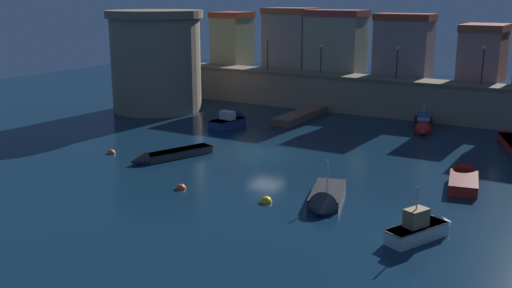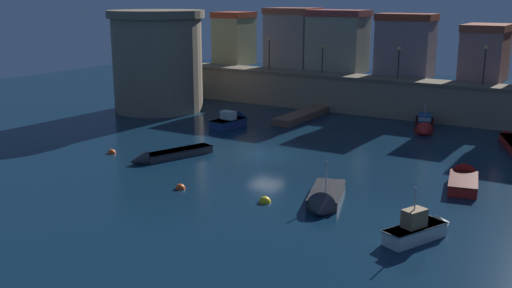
% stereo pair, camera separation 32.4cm
% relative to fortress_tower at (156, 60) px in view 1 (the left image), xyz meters
% --- Properties ---
extents(ground_plane, '(110.37, 110.37, 0.00)m').
position_rel_fortress_tower_xyz_m(ground_plane, '(19.43, -10.21, -5.35)').
color(ground_plane, '#0C2338').
extents(quay_wall, '(43.01, 3.34, 3.89)m').
position_rel_fortress_tower_xyz_m(quay_wall, '(19.43, 9.71, -3.39)').
color(quay_wall, gray).
rests_on(quay_wall, ground).
extents(old_town_backdrop, '(40.60, 5.98, 7.33)m').
position_rel_fortress_tower_xyz_m(old_town_backdrop, '(20.84, 13.61, 1.71)').
color(old_town_backdrop, '#9B9664').
rests_on(old_town_backdrop, ground).
extents(fortress_tower, '(10.20, 10.20, 10.58)m').
position_rel_fortress_tower_xyz_m(fortress_tower, '(0.00, 0.00, 0.00)').
color(fortress_tower, gray).
rests_on(fortress_tower, ground).
extents(pier_dock, '(1.94, 9.02, 0.70)m').
position_rel_fortress_tower_xyz_m(pier_dock, '(15.48, 3.67, -5.02)').
color(pier_dock, brown).
rests_on(pier_dock, ground).
extents(quay_lamp_0, '(0.32, 0.32, 3.58)m').
position_rel_fortress_tower_xyz_m(quay_lamp_0, '(8.14, 9.71, 0.91)').
color(quay_lamp_0, black).
rests_on(quay_lamp_0, quay_wall).
extents(quay_lamp_1, '(0.32, 0.32, 3.04)m').
position_rel_fortress_tower_xyz_m(quay_lamp_1, '(14.76, 9.71, 0.60)').
color(quay_lamp_1, black).
rests_on(quay_lamp_1, quay_wall).
extents(quay_lamp_2, '(0.32, 0.32, 3.19)m').
position_rel_fortress_tower_xyz_m(quay_lamp_2, '(23.16, 9.71, 0.69)').
color(quay_lamp_2, black).
rests_on(quay_lamp_2, quay_wall).
extents(quay_lamp_3, '(0.32, 0.32, 3.65)m').
position_rel_fortress_tower_xyz_m(quay_lamp_3, '(31.39, 9.71, 0.95)').
color(quay_lamp_3, black).
rests_on(quay_lamp_3, quay_wall).
extents(moored_boat_0, '(3.62, 7.01, 1.24)m').
position_rel_fortress_tower_xyz_m(moored_boat_0, '(13.49, -15.23, -5.05)').
color(moored_boat_0, '#333338').
rests_on(moored_boat_0, ground).
extents(moored_boat_1, '(2.65, 5.24, 1.65)m').
position_rel_fortress_tower_xyz_m(moored_boat_1, '(34.32, -10.10, -4.98)').
color(moored_boat_1, red).
rests_on(moored_boat_1, ground).
extents(moored_boat_2, '(2.94, 4.65, 3.05)m').
position_rel_fortress_tower_xyz_m(moored_boat_2, '(34.48, -20.37, -4.81)').
color(moored_boat_2, silver).
rests_on(moored_boat_2, ground).
extents(moored_boat_3, '(3.41, 7.29, 2.68)m').
position_rel_fortress_tower_xyz_m(moored_boat_3, '(27.41, 5.13, -4.95)').
color(moored_boat_3, red).
rests_on(moored_boat_3, ground).
extents(moored_boat_4, '(3.34, 6.78, 1.06)m').
position_rel_fortress_tower_xyz_m(moored_boat_4, '(35.22, 2.89, -5.01)').
color(moored_boat_4, red).
rests_on(moored_boat_4, ground).
extents(moored_boat_5, '(3.40, 6.08, 3.07)m').
position_rel_fortress_tower_xyz_m(moored_boat_5, '(28.14, -18.40, -5.02)').
color(moored_boat_5, '#333338').
rests_on(moored_boat_5, ground).
extents(moored_boat_6, '(2.33, 4.63, 1.98)m').
position_rel_fortress_tower_xyz_m(moored_boat_6, '(11.42, -2.86, -4.86)').
color(moored_boat_6, navy).
rests_on(moored_boat_6, ground).
extents(mooring_buoy_0, '(0.64, 0.64, 0.64)m').
position_rel_fortress_tower_xyz_m(mooring_buoy_0, '(18.91, -20.38, -5.35)').
color(mooring_buoy_0, '#EA4C19').
rests_on(mooring_buoy_0, ground).
extents(mooring_buoy_1, '(0.73, 0.73, 0.73)m').
position_rel_fortress_tower_xyz_m(mooring_buoy_1, '(24.87, -19.76, -5.35)').
color(mooring_buoy_1, yellow).
rests_on(mooring_buoy_1, ground).
extents(mooring_buoy_2, '(0.65, 0.65, 0.65)m').
position_rel_fortress_tower_xyz_m(mooring_buoy_2, '(8.74, -16.16, -5.35)').
color(mooring_buoy_2, '#EA4C19').
rests_on(mooring_buoy_2, ground).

